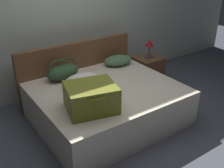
% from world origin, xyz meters
% --- Properties ---
extents(ground_plane, '(12.00, 12.00, 0.00)m').
position_xyz_m(ground_plane, '(0.00, 0.00, 0.00)').
color(ground_plane, '#4C515B').
extents(back_wall, '(8.00, 0.10, 2.60)m').
position_xyz_m(back_wall, '(0.00, 1.65, 1.30)').
color(back_wall, '#B7C1B2').
rests_on(back_wall, ground).
extents(bed, '(1.83, 1.55, 0.50)m').
position_xyz_m(bed, '(0.00, 0.40, 0.25)').
color(bed, beige).
rests_on(bed, ground).
extents(headboard, '(1.86, 0.08, 0.91)m').
position_xyz_m(headboard, '(0.00, 1.22, 0.45)').
color(headboard, brown).
rests_on(headboard, ground).
extents(hard_case_large, '(0.63, 0.58, 0.30)m').
position_xyz_m(hard_case_large, '(-0.44, 0.05, 0.65)').
color(hard_case_large, olive).
rests_on(hard_case_large, bed).
extents(duffel_bag, '(0.51, 0.34, 0.30)m').
position_xyz_m(duffel_bag, '(-0.35, 0.97, 0.61)').
color(duffel_bag, '#2D4C2D').
rests_on(duffel_bag, bed).
extents(pillow_near_headboard, '(0.50, 0.35, 0.15)m').
position_xyz_m(pillow_near_headboard, '(0.58, 0.96, 0.57)').
color(pillow_near_headboard, '#4C724C').
rests_on(pillow_near_headboard, bed).
extents(pillow_center_head, '(0.50, 0.28, 0.18)m').
position_xyz_m(pillow_center_head, '(-0.25, 0.61, 0.59)').
color(pillow_center_head, white).
rests_on(pillow_center_head, bed).
extents(nightstand, '(0.44, 0.40, 0.51)m').
position_xyz_m(nightstand, '(1.19, 0.93, 0.25)').
color(nightstand, brown).
rests_on(nightstand, ground).
extents(table_lamp, '(0.14, 0.14, 0.32)m').
position_xyz_m(table_lamp, '(1.19, 0.93, 0.73)').
color(table_lamp, '#3F3833').
rests_on(table_lamp, nightstand).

